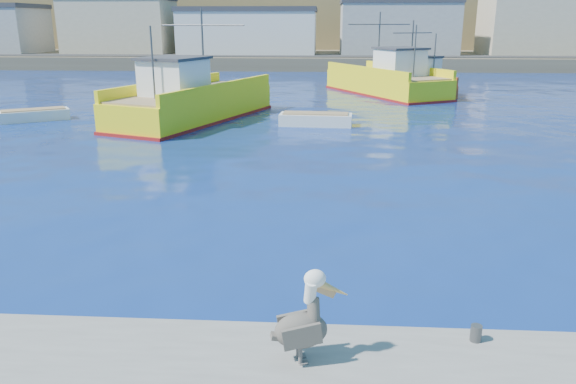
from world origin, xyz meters
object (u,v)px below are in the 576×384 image
(skiff_mid, at_px, (316,121))
(trawler_yellow_b, at_px, (387,81))
(trawler_yellow_a, at_px, (191,102))
(pelican, at_px, (304,323))
(skiff_left, at_px, (34,116))
(boat_orange, at_px, (417,83))

(skiff_mid, bearing_deg, trawler_yellow_b, 69.02)
(trawler_yellow_a, height_order, pelican, trawler_yellow_a)
(trawler_yellow_a, height_order, skiff_left, trawler_yellow_a)
(trawler_yellow_a, xyz_separation_m, skiff_mid, (7.68, -1.32, -0.84))
(trawler_yellow_a, bearing_deg, pelican, -73.20)
(trawler_yellow_a, xyz_separation_m, skiff_left, (-9.70, -0.70, -0.85))
(trawler_yellow_a, distance_m, boat_orange, 20.86)
(trawler_yellow_b, height_order, skiff_mid, trawler_yellow_b)
(trawler_yellow_a, height_order, trawler_yellow_b, trawler_yellow_a)
(boat_orange, distance_m, pelican, 40.37)
(boat_orange, relative_size, skiff_mid, 1.82)
(trawler_yellow_b, distance_m, boat_orange, 2.46)
(boat_orange, height_order, pelican, boat_orange)
(trawler_yellow_a, distance_m, pelican, 27.17)
(pelican, bearing_deg, trawler_yellow_b, 82.01)
(trawler_yellow_a, xyz_separation_m, trawler_yellow_b, (13.42, 13.64, -0.01))
(trawler_yellow_b, bearing_deg, skiff_left, -148.19)
(trawler_yellow_b, distance_m, skiff_left, 27.22)
(trawler_yellow_a, bearing_deg, skiff_mid, -9.75)
(boat_orange, height_order, skiff_left, boat_orange)
(boat_orange, bearing_deg, skiff_left, -150.86)
(trawler_yellow_a, bearing_deg, skiff_left, -175.86)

